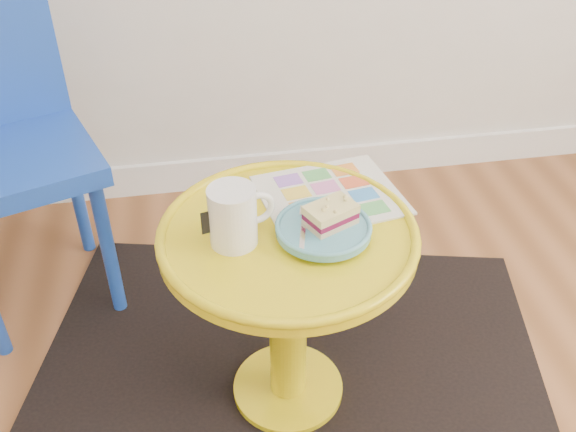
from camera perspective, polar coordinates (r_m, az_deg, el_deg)
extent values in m
cube|color=white|center=(2.36, -3.14, 4.16)|extent=(4.00, 0.02, 0.12)
cube|color=black|center=(1.68, 0.00, -15.18)|extent=(1.52, 1.37, 0.01)
cylinder|color=yellow|center=(1.67, 0.00, -15.02)|extent=(0.27, 0.27, 0.02)
cylinder|color=yellow|center=(1.49, 0.00, -9.23)|extent=(0.09, 0.09, 0.46)
cylinder|color=yellow|center=(1.33, 0.00, -1.87)|extent=(0.54, 0.54, 0.03)
cylinder|color=blue|center=(1.80, -15.64, -3.09)|extent=(0.04, 0.04, 0.42)
cylinder|color=blue|center=(2.06, -18.26, 1.88)|extent=(0.04, 0.04, 0.42)
cube|color=blue|center=(1.78, -23.35, 4.51)|extent=(0.51, 0.51, 0.05)
cube|color=silver|center=(1.42, 3.75, 1.89)|extent=(0.33, 0.30, 0.01)
cylinder|color=white|center=(1.26, -4.94, -0.04)|extent=(0.10, 0.10, 0.13)
torus|color=white|center=(1.27, -2.73, 0.72)|extent=(0.07, 0.03, 0.07)
cylinder|color=#D1B78C|center=(1.23, -5.07, 2.06)|extent=(0.09, 0.09, 0.01)
cylinder|color=#539CB1|center=(1.30, 3.15, -1.50)|extent=(0.08, 0.08, 0.01)
cylinder|color=#539CB1|center=(1.30, 3.16, -1.13)|extent=(0.19, 0.19, 0.02)
cube|color=#D3BC8C|center=(1.29, 3.78, -0.43)|extent=(0.12, 0.10, 0.01)
cube|color=maroon|center=(1.29, 3.80, 0.04)|extent=(0.11, 0.10, 0.01)
cube|color=#EADB8C|center=(1.28, 3.83, 0.58)|extent=(0.12, 0.10, 0.02)
cube|color=silver|center=(1.27, 1.34, -1.41)|extent=(0.04, 0.11, 0.00)
cube|color=silver|center=(1.33, 1.49, 0.43)|extent=(0.03, 0.04, 0.00)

